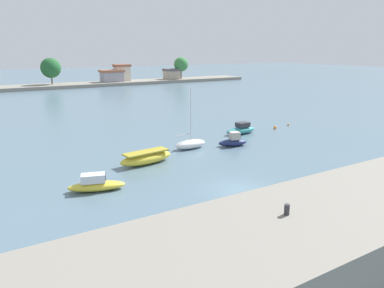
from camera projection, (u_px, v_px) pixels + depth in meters
The scene contains 11 objects.
ground_plane at pixel (240, 190), 28.42m from camera, with size 400.00×400.00×0.00m, color slate.
seawall_embankment at pixel (346, 222), 20.33m from camera, with size 60.01×7.73×2.69m, color gray.
mooring_bollard at pixel (287, 210), 18.12m from camera, with size 0.27×0.27×0.55m, color #2D2D33.
moored_boat_0 at pixel (96, 184), 28.27m from camera, with size 4.59×2.60×1.37m.
moored_boat_1 at pixel (146, 158), 34.85m from camera, with size 5.69×2.36×1.24m.
moored_boat_2 at pixel (190, 144), 40.24m from camera, with size 3.81×1.57×6.72m.
moored_boat_3 at pixel (233, 141), 41.28m from camera, with size 3.55×2.13×1.62m.
moored_boat_4 at pixel (241, 130), 47.20m from camera, with size 4.64×1.79×1.49m.
mooring_buoy_0 at pixel (275, 127), 50.21m from camera, with size 0.41×0.41×0.41m, color orange.
mooring_buoy_1 at pixel (288, 125), 52.34m from camera, with size 0.28×0.28×0.28m, color orange.
distant_shoreline at pixel (50, 81), 102.15m from camera, with size 134.00×10.09×8.31m.
Camera 1 is at (-16.99, -20.77, 10.72)m, focal length 34.05 mm.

